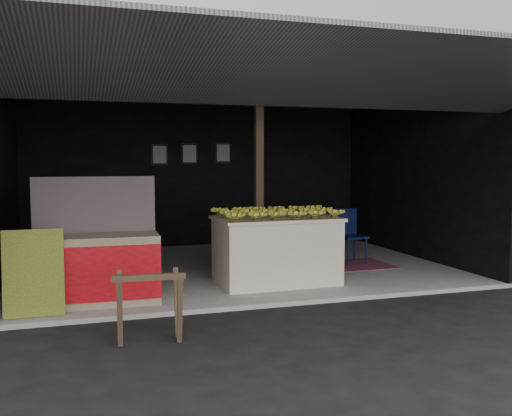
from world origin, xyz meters
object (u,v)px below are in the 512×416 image
object	(u,v)px
sawhorse	(149,300)
white_crate	(261,242)
water_barrel	(320,259)
plastic_chair	(349,231)
neighbor_stall	(96,265)
banana_table	(276,250)

from	to	relation	value
sawhorse	white_crate	bearing A→B (deg)	58.33
water_barrel	plastic_chair	world-z (taller)	plastic_chair
neighbor_stall	water_barrel	distance (m)	3.34
water_barrel	banana_table	bearing A→B (deg)	-162.81
white_crate	plastic_chair	size ratio (longest dim) A/B	1.01
water_barrel	neighbor_stall	bearing A→B (deg)	-169.08
white_crate	neighbor_stall	distance (m)	2.88
white_crate	plastic_chair	distance (m)	1.65
neighbor_stall	sawhorse	size ratio (longest dim) A/B	2.14
white_crate	plastic_chair	bearing A→B (deg)	7.79
neighbor_stall	water_barrel	size ratio (longest dim) A/B	2.95
banana_table	plastic_chair	bearing A→B (deg)	32.92
neighbor_stall	water_barrel	world-z (taller)	neighbor_stall
white_crate	sawhorse	bearing A→B (deg)	-126.02
white_crate	banana_table	bearing A→B (deg)	-94.66
white_crate	water_barrel	world-z (taller)	white_crate
sawhorse	banana_table	bearing A→B (deg)	48.57
white_crate	water_barrel	bearing A→B (deg)	-43.30
white_crate	neighbor_stall	size ratio (longest dim) A/B	0.60
banana_table	white_crate	size ratio (longest dim) A/B	1.85
plastic_chair	sawhorse	bearing A→B (deg)	-146.50
white_crate	sawhorse	distance (m)	3.58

